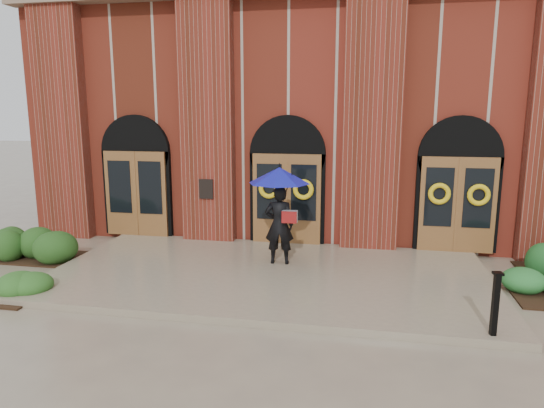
# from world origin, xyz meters

# --- Properties ---
(ground) EXTENTS (90.00, 90.00, 0.00)m
(ground) POSITION_xyz_m (0.00, 0.00, 0.00)
(ground) COLOR gray
(ground) RESTS_ON ground
(landing) EXTENTS (10.00, 5.30, 0.15)m
(landing) POSITION_xyz_m (0.00, 0.15, 0.07)
(landing) COLOR gray
(landing) RESTS_ON ground
(church_building) EXTENTS (16.20, 12.53, 7.00)m
(church_building) POSITION_xyz_m (0.00, 8.78, 3.50)
(church_building) COLOR maroon
(church_building) RESTS_ON ground
(man_with_umbrella) EXTENTS (1.61, 1.61, 2.35)m
(man_with_umbrella) POSITION_xyz_m (0.14, 0.83, 1.79)
(man_with_umbrella) COLOR black
(man_with_umbrella) RESTS_ON landing
(metal_post) EXTENTS (0.17, 0.17, 1.09)m
(metal_post) POSITION_xyz_m (4.30, -2.29, 0.72)
(metal_post) COLOR black
(metal_post) RESTS_ON landing
(hedge_wall_left) EXTENTS (3.02, 1.21, 0.78)m
(hedge_wall_left) POSITION_xyz_m (-6.08, 0.50, 0.39)
(hedge_wall_left) COLOR #204416
(hedge_wall_left) RESTS_ON ground
(hedge_front_left) EXTENTS (1.30, 1.11, 0.46)m
(hedge_front_left) POSITION_xyz_m (-5.10, -2.00, 0.23)
(hedge_front_left) COLOR #28561D
(hedge_front_left) RESTS_ON ground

